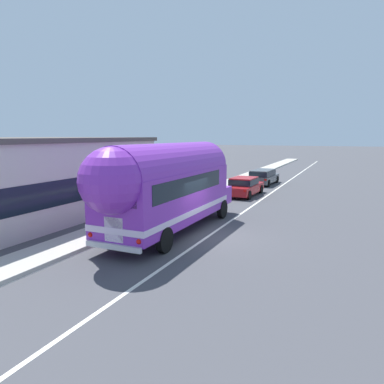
% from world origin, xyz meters
% --- Properties ---
extents(ground_plane, '(300.00, 300.00, 0.00)m').
position_xyz_m(ground_plane, '(0.00, 0.00, 0.00)').
color(ground_plane, '#424247').
extents(lane_markings, '(3.82, 80.00, 0.01)m').
position_xyz_m(lane_markings, '(-1.70, 12.00, 0.00)').
color(lane_markings, silver).
rests_on(lane_markings, ground).
extents(sidewalk_slab, '(1.97, 90.00, 0.15)m').
position_xyz_m(sidewalk_slab, '(-4.68, 10.00, 0.07)').
color(sidewalk_slab, '#ADA89E').
rests_on(sidewalk_slab, ground).
extents(roadside_building, '(9.79, 14.78, 4.34)m').
position_xyz_m(roadside_building, '(-11.51, -0.20, 2.18)').
color(roadside_building, beige).
rests_on(roadside_building, ground).
extents(painted_bus, '(2.69, 11.01, 4.12)m').
position_xyz_m(painted_bus, '(-1.86, -0.51, 2.30)').
color(painted_bus, purple).
rests_on(painted_bus, ground).
extents(car_lead, '(2.04, 4.66, 1.37)m').
position_xyz_m(car_lead, '(-1.64, 11.42, 0.74)').
color(car_lead, '#A5191E').
rests_on(car_lead, ground).
extents(car_second, '(2.03, 4.77, 1.37)m').
position_xyz_m(car_second, '(-1.73, 18.17, 0.79)').
color(car_second, '#474C51').
rests_on(car_second, ground).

